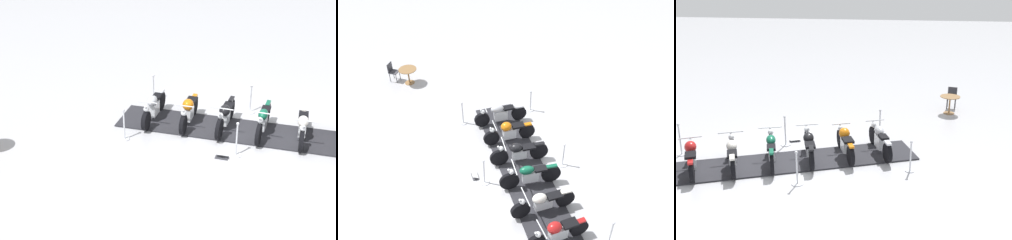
% 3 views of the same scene
% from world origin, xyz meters
% --- Properties ---
extents(ground_plane, '(80.00, 80.00, 0.00)m').
position_xyz_m(ground_plane, '(0.00, 0.00, 0.00)').
color(ground_plane, '#B2B2B7').
extents(display_platform, '(4.42, 8.23, 0.05)m').
position_xyz_m(display_platform, '(0.00, 0.00, 0.02)').
color(display_platform, '#28282D').
rests_on(display_platform, ground_plane).
extents(motorcycle_chrome, '(2.12, 0.98, 0.93)m').
position_xyz_m(motorcycle_chrome, '(-1.10, 2.79, 0.50)').
color(motorcycle_chrome, black).
rests_on(motorcycle_chrome, display_platform).
extents(motorcycle_copper, '(1.99, 0.93, 0.93)m').
position_xyz_m(motorcycle_copper, '(-0.67, 1.67, 0.52)').
color(motorcycle_copper, black).
rests_on(motorcycle_copper, display_platform).
extents(motorcycle_black, '(2.13, 0.91, 1.00)m').
position_xyz_m(motorcycle_black, '(-0.24, 0.55, 0.52)').
color(motorcycle_black, black).
rests_on(motorcycle_black, display_platform).
extents(motorcycle_forest, '(2.12, 0.91, 1.01)m').
position_xyz_m(motorcycle_forest, '(0.18, -0.57, 0.53)').
color(motorcycle_forest, black).
rests_on(motorcycle_forest, display_platform).
extents(motorcycle_cream, '(2.08, 1.07, 0.95)m').
position_xyz_m(motorcycle_cream, '(0.61, -1.69, 0.49)').
color(motorcycle_cream, black).
rests_on(motorcycle_cream, display_platform).
extents(motorcycle_maroon, '(1.91, 1.05, 0.92)m').
position_xyz_m(motorcycle_maroon, '(1.04, -2.81, 0.52)').
color(motorcycle_maroon, black).
rests_on(motorcycle_maroon, display_platform).
extents(stanchion_right_front, '(0.30, 0.30, 1.05)m').
position_xyz_m(stanchion_right_front, '(-2.63, 2.72, 0.36)').
color(stanchion_right_front, silver).
rests_on(stanchion_right_front, ground_plane).
extents(stanchion_right_mid, '(0.35, 0.35, 1.10)m').
position_xyz_m(stanchion_right_mid, '(-1.39, -0.53, 0.33)').
color(stanchion_right_mid, silver).
rests_on(stanchion_right_mid, ground_plane).
extents(stanchion_left_mid, '(0.36, 0.36, 1.04)m').
position_xyz_m(stanchion_left_mid, '(1.39, 0.53, 0.31)').
color(stanchion_left_mid, silver).
rests_on(stanchion_left_mid, ground_plane).
extents(stanchion_right_rear, '(0.33, 0.33, 1.12)m').
position_xyz_m(stanchion_right_rear, '(-0.15, -3.79, 0.36)').
color(stanchion_right_rear, silver).
rests_on(stanchion_right_rear, ground_plane).
extents(stanchion_left_front, '(0.29, 0.29, 1.01)m').
position_xyz_m(stanchion_left_front, '(0.15, 3.79, 0.36)').
color(stanchion_left_front, silver).
rests_on(stanchion_left_front, ground_plane).
extents(info_placard, '(0.32, 0.43, 0.19)m').
position_xyz_m(info_placard, '(-1.77, -0.29, 0.06)').
color(info_placard, '#333338').
rests_on(info_placard, ground_plane).
extents(cafe_table, '(0.84, 0.84, 0.76)m').
position_xyz_m(cafe_table, '(-5.65, 5.57, 0.58)').
color(cafe_table, olive).
rests_on(cafe_table, ground_plane).
extents(cafe_chair_near_table, '(0.48, 0.48, 0.92)m').
position_xyz_m(cafe_chair_near_table, '(-6.46, 5.74, 0.54)').
color(cafe_chair_near_table, '#2D2D33').
rests_on(cafe_chair_near_table, ground_plane).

